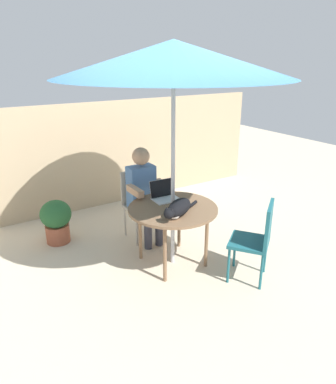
{
  "coord_description": "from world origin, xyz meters",
  "views": [
    {
      "loc": [
        -1.98,
        -3.05,
        2.27
      ],
      "look_at": [
        0.0,
        0.1,
        0.85
      ],
      "focal_mm": 33.28,
      "sensor_mm": 36.0,
      "label": 1
    }
  ],
  "objects": [
    {
      "name": "fence_back",
      "position": [
        0.0,
        2.11,
        0.82
      ],
      "size": [
        5.81,
        0.08,
        1.64
      ],
      "primitive_type": "cube",
      "color": "tan",
      "rests_on": "ground"
    },
    {
      "name": "patio_table",
      "position": [
        0.0,
        0.0,
        0.64
      ],
      "size": [
        1.0,
        1.0,
        0.7
      ],
      "color": "brown",
      "rests_on": "ground"
    },
    {
      "name": "person_seated",
      "position": [
        0.0,
        0.67,
        0.69
      ],
      "size": [
        0.48,
        0.48,
        1.23
      ],
      "color": "#4C72A5",
      "rests_on": "ground"
    },
    {
      "name": "cat",
      "position": [
        -0.08,
        -0.22,
        0.79
      ],
      "size": [
        0.6,
        0.36,
        0.17
      ],
      "color": "black",
      "rests_on": "patio_table"
    },
    {
      "name": "patio_umbrella",
      "position": [
        0.0,
        0.0,
        2.25
      ],
      "size": [
        2.36,
        2.36,
        2.43
      ],
      "color": "#B7B7BC",
      "rests_on": "ground"
    },
    {
      "name": "chair_occupied",
      "position": [
        0.0,
        0.82,
        0.52
      ],
      "size": [
        0.4,
        0.4,
        0.89
      ],
      "color": "#B2A899",
      "rests_on": "ground"
    },
    {
      "name": "chair_empty",
      "position": [
        0.57,
        -0.76,
        0.52
      ],
      "size": [
        0.56,
        0.56,
        0.89
      ],
      "color": "#1E606B",
      "rests_on": "ground"
    },
    {
      "name": "potted_plant_near_fence",
      "position": [
        -0.99,
        1.22,
        0.32
      ],
      "size": [
        0.39,
        0.39,
        0.57
      ],
      "color": "#9E5138",
      "rests_on": "ground"
    },
    {
      "name": "ground_plane",
      "position": [
        0.0,
        0.0,
        0.0
      ],
      "size": [
        14.0,
        14.0,
        0.0
      ],
      "primitive_type": "plane",
      "color": "beige"
    },
    {
      "name": "laptop",
      "position": [
        0.05,
        0.28,
        0.76
      ],
      "size": [
        0.31,
        0.27,
        0.21
      ],
      "color": "silver",
      "rests_on": "patio_table"
    }
  ]
}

